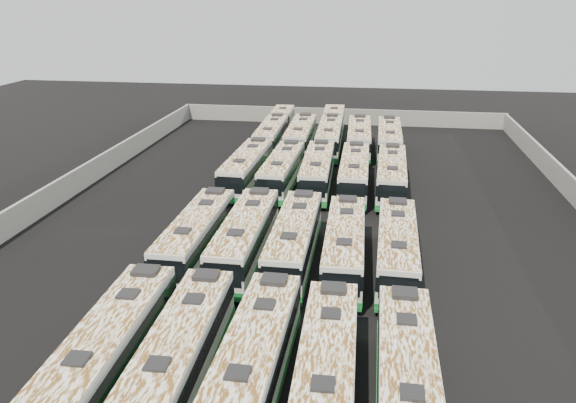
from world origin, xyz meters
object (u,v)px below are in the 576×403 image
object	(u,v)px
bus_midfront_right	(345,246)
bus_back_center	(331,131)
bus_midback_left	(282,170)
bus_midback_center	(317,171)
bus_front_far_left	(109,351)
bus_back_far_left	(275,130)
bus_midfront_left	(245,237)
bus_front_left	(179,356)
bus_front_far_right	(407,381)
bus_midback_far_left	(247,168)
bus_front_center	(253,364)
bus_midfront_far_left	(196,235)
bus_front_right	(326,373)
bus_midfront_center	(294,240)
bus_midfront_far_right	(397,249)
bus_midback_right	(354,173)
bus_back_far_right	(389,140)
bus_midback_far_right	(391,175)
bus_back_right	(359,138)
bus_back_left	(301,136)

from	to	relation	value
bus_midfront_right	bus_back_center	distance (m)	32.92
bus_midback_left	bus_midback_center	distance (m)	3.33
bus_front_far_left	bus_back_far_left	xyz separation A→B (m)	(-0.13, 46.01, -0.07)
bus_midfront_left	bus_front_left	bearing A→B (deg)	-90.53
bus_back_far_left	bus_back_center	distance (m)	6.84
bus_front_far_right	bus_midback_far_left	bearing A→B (deg)	115.12
bus_front_center	bus_back_far_left	distance (m)	46.43
bus_midfront_far_left	bus_midback_center	xyz separation A→B (m)	(6.74, 16.09, 0.02)
bus_midback_far_left	bus_front_right	bearing A→B (deg)	-69.70
bus_front_center	bus_midfront_center	world-z (taller)	bus_midfront_center
bus_midfront_right	bus_midfront_far_right	size ratio (longest dim) A/B	1.00
bus_midfront_far_right	bus_back_far_left	bearing A→B (deg)	114.14
bus_midfront_center	bus_midback_center	xyz separation A→B (m)	(-0.05, 15.95, -0.01)
bus_midback_far_left	bus_midback_right	size ratio (longest dim) A/B	1.01
bus_front_far_right	bus_back_far_right	distance (m)	42.85
bus_front_center	bus_midback_right	distance (m)	29.57
bus_midback_far_right	bus_back_far_right	xyz separation A→B (m)	(0.03, 13.41, 0.03)
bus_front_left	bus_back_far_right	size ratio (longest dim) A/B	0.99
bus_front_far_left	bus_front_left	size ratio (longest dim) A/B	1.02
bus_midfront_center	bus_back_right	distance (m)	29.57
bus_midback_left	bus_midback_right	xyz separation A→B (m)	(6.77, 0.07, 0.03)
bus_front_right	bus_midfront_center	size ratio (longest dim) A/B	0.97
bus_midfront_far_right	bus_midback_right	distance (m)	16.37
bus_midfront_left	bus_midfront_right	bearing A→B (deg)	-2.17
bus_midfront_right	bus_midback_far_right	xyz separation A→B (m)	(3.39, 16.01, 0.02)
bus_front_center	bus_front_left	bearing A→B (deg)	179.20
bus_front_center	bus_front_right	world-z (taller)	bus_front_center
bus_back_far_right	bus_front_left	bearing A→B (deg)	-103.27
bus_front_far_left	bus_back_center	bearing A→B (deg)	80.39
bus_midfront_left	bus_back_far_left	xyz separation A→B (m)	(-3.54, 32.38, -0.07)
bus_front_right	bus_midback_left	world-z (taller)	bus_midback_left
bus_front_far_left	bus_front_right	distance (m)	10.14
bus_midfront_left	bus_back_left	xyz separation A→B (m)	(0.01, 29.20, -0.00)
bus_front_center	bus_midfront_far_right	distance (m)	14.98
bus_front_far_right	bus_midback_far_right	distance (m)	29.44
bus_front_left	bus_midfront_center	bearing A→B (deg)	74.25
bus_midfront_left	bus_back_far_left	world-z (taller)	bus_midfront_left
bus_midfront_far_left	bus_midback_right	size ratio (longest dim) A/B	0.99
bus_front_right	bus_midfront_left	xyz separation A→B (m)	(-6.73, 13.65, 0.07)
bus_front_right	bus_back_center	bearing A→B (deg)	93.14
bus_midback_far_left	bus_back_right	xyz separation A→B (m)	(10.22, 13.51, 0.00)
bus_front_far_left	bus_midback_right	size ratio (longest dim) A/B	1.02
bus_midfront_left	bus_midback_right	size ratio (longest dim) A/B	1.02
bus_front_left	bus_midback_far_right	distance (m)	30.96
bus_midfront_right	bus_midback_left	distance (m)	17.39
bus_midfront_center	bus_midback_right	distance (m)	16.18
bus_back_center	bus_midfront_far_right	bearing A→B (deg)	-79.44
bus_midfront_right	bus_midfront_far_right	world-z (taller)	same
bus_front_center	bus_back_far_left	size ratio (longest dim) A/B	0.66
bus_front_far_left	bus_midfront_center	size ratio (longest dim) A/B	1.01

